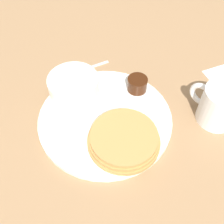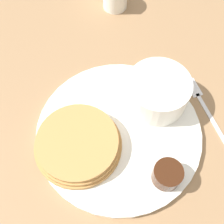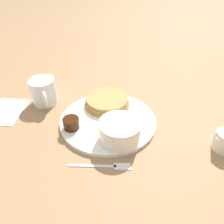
{
  "view_description": "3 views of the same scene",
  "coord_description": "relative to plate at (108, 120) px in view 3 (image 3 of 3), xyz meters",
  "views": [
    {
      "loc": [
        0.33,
        -0.14,
        0.49
      ],
      "look_at": [
        0.0,
        0.01,
        0.03
      ],
      "focal_mm": 45.0,
      "sensor_mm": 36.0,
      "label": 1
    },
    {
      "loc": [
        0.07,
        0.19,
        0.45
      ],
      "look_at": [
        0.01,
        -0.02,
        0.05
      ],
      "focal_mm": 45.0,
      "sensor_mm": 36.0,
      "label": 2
    },
    {
      "loc": [
        -0.51,
        -0.04,
        0.42
      ],
      "look_at": [
        0.01,
        -0.01,
        0.03
      ],
      "focal_mm": 35.0,
      "sensor_mm": 36.0,
      "label": 3
    }
  ],
  "objects": [
    {
      "name": "pancake_stack",
      "position": [
        0.07,
        0.01,
        0.02
      ],
      "size": [
        0.15,
        0.15,
        0.03
      ],
      "color": "#B78447",
      "rests_on": "plate"
    },
    {
      "name": "napkin",
      "position": [
        0.04,
        0.33,
        -0.0
      ],
      "size": [
        0.14,
        0.11,
        0.0
      ],
      "color": "white",
      "rests_on": "ground_plane"
    },
    {
      "name": "bowl",
      "position": [
        -0.08,
        -0.04,
        0.04
      ],
      "size": [
        0.11,
        0.11,
        0.06
      ],
      "color": "white",
      "rests_on": "plate"
    },
    {
      "name": "fork",
      "position": [
        -0.17,
        -0.01,
        -0.0
      ],
      "size": [
        0.02,
        0.15,
        0.0
      ],
      "color": "silver",
      "rests_on": "ground_plane"
    },
    {
      "name": "plate",
      "position": [
        0.0,
        0.0,
        0.0
      ],
      "size": [
        0.29,
        0.29,
        0.01
      ],
      "color": "white",
      "rests_on": "ground_plane"
    },
    {
      "name": "butter_ramekin",
      "position": [
        -0.11,
        -0.03,
        0.02
      ],
      "size": [
        0.04,
        0.04,
        0.04
      ],
      "color": "white",
      "rests_on": "plate"
    },
    {
      "name": "ground_plane",
      "position": [
        0.0,
        0.0,
        -0.01
      ],
      "size": [
        4.0,
        4.0,
        0.0
      ],
      "primitive_type": "plane",
      "color": "#93704C"
    },
    {
      "name": "syrup_cup",
      "position": [
        -0.04,
        0.1,
        0.02
      ],
      "size": [
        0.05,
        0.05,
        0.03
      ],
      "color": "#38190A",
      "rests_on": "plate"
    },
    {
      "name": "coffee_mug",
      "position": [
        0.09,
        0.22,
        0.04
      ],
      "size": [
        0.11,
        0.08,
        0.09
      ],
      "color": "white",
      "rests_on": "ground_plane"
    }
  ]
}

